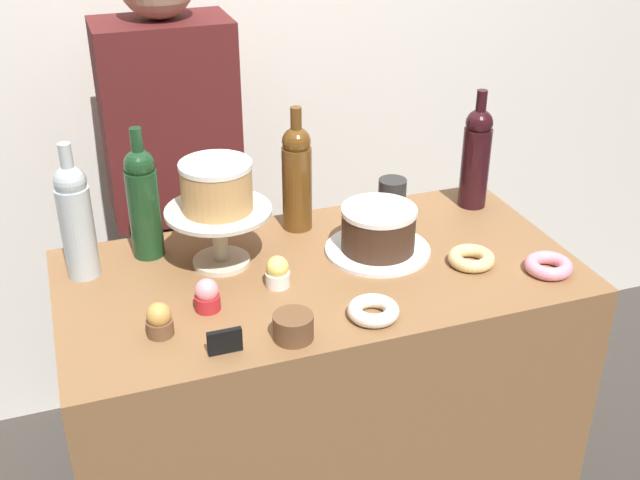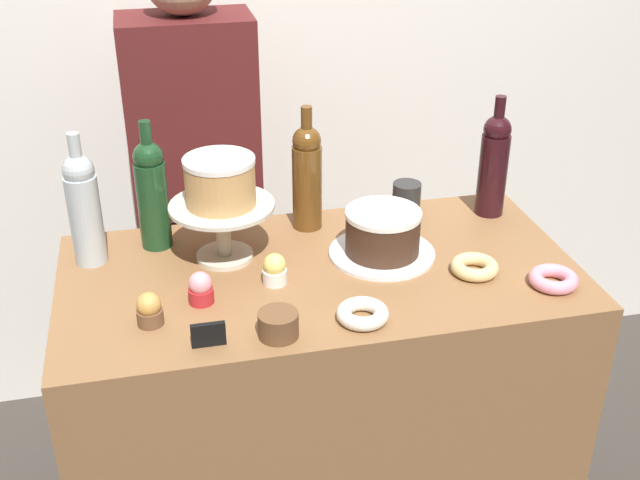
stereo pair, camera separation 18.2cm
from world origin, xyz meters
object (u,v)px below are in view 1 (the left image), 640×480
Objects in this scene: wine_bottle_clear at (76,219)px; donut_sugar at (373,311)px; donut_glazed at (471,258)px; donut_pink at (549,266)px; wine_bottle_amber at (297,176)px; cupcake_caramel at (159,320)px; barista_figure at (178,214)px; price_sign_chalkboard at (225,341)px; cupcake_lemon at (278,272)px; cookie_stack at (293,327)px; white_layer_cake at (217,186)px; coffee_cup_ceramic at (392,194)px; cake_stand_pedestal at (219,226)px; wine_bottle_dark_red at (476,156)px; wine_bottle_green at (144,201)px; chocolate_round_cake at (378,228)px; cupcake_strawberry at (207,296)px.

wine_bottle_clear reaches higher than donut_sugar.
donut_pink is at bearing -30.74° from donut_glazed.
cupcake_caramel is (-0.42, -0.37, -0.11)m from wine_bottle_amber.
barista_figure reaches higher than wine_bottle_clear.
wine_bottle_clear reaches higher than price_sign_chalkboard.
wine_bottle_clear is at bearing 120.43° from price_sign_chalkboard.
price_sign_chalkboard is (-0.64, -0.15, 0.01)m from donut_glazed.
cupcake_lemon reaches higher than cookie_stack.
price_sign_chalkboard is (-0.07, -0.35, -0.18)m from white_layer_cake.
wine_bottle_amber is 0.30m from coffee_cup_ceramic.
cake_stand_pedestal is 0.77× the size of wine_bottle_dark_red.
donut_pink is (0.71, -0.29, -0.19)m from white_layer_cake.
white_layer_cake is 0.79m from donut_pink.
coffee_cup_ceramic is (0.41, 0.28, 0.01)m from cupcake_lemon.
cookie_stack is at bearing -21.93° from cupcake_caramel.
wine_bottle_clear is 2.91× the size of donut_sugar.
cake_stand_pedestal reaches higher than donut_sugar.
cake_stand_pedestal is at bearing 157.66° from donut_pink.
wine_bottle_green is 2.91× the size of donut_pink.
cupcake_lemon is (-0.63, -0.23, -0.11)m from wine_bottle_dark_red.
donut_glazed is (0.19, -0.13, -0.05)m from chocolate_round_cake.
cupcake_lemon is at bearing -165.67° from chocolate_round_cake.
donut_pink is 1.33× the size of cookie_stack.
white_layer_cake is at bearing 169.18° from chocolate_round_cake.
wine_bottle_clear is 1.00× the size of wine_bottle_green.
donut_glazed is at bearing 13.30° from price_sign_chalkboard.
cupcake_lemon is at bearing 82.13° from cookie_stack.
wine_bottle_amber reaches higher than cupcake_lemon.
price_sign_chalkboard is (-0.14, -0.00, -0.00)m from cookie_stack.
barista_figure is (-0.53, 0.32, -0.12)m from coffee_cup_ceramic.
cake_stand_pedestal is 3.56× the size of price_sign_chalkboard.
white_layer_cake is 2.24× the size of cupcake_strawberry.
cookie_stack is (-0.31, -0.28, -0.04)m from chocolate_round_cake.
cupcake_caramel is 0.66× the size of donut_glazed.
wine_bottle_amber reaches higher than cupcake_strawberry.
white_layer_cake is 0.51× the size of wine_bottle_dark_red.
wine_bottle_clear is at bearing -174.06° from coffee_cup_ceramic.
barista_figure is at bearing 85.97° from cupcake_strawberry.
wine_bottle_dark_red is (0.72, 0.09, 0.05)m from cake_stand_pedestal.
donut_glazed is (0.56, -0.20, -0.08)m from cake_stand_pedestal.
chocolate_round_cake is at bearing 32.03° from price_sign_chalkboard.
wine_bottle_amber is (0.23, 0.12, 0.05)m from cake_stand_pedestal.
wine_bottle_dark_red is at bearing -26.24° from barista_figure.
wine_bottle_amber reaches higher than cupcake_caramel.
wine_bottle_dark_red is 0.92m from price_sign_chalkboard.
donut_glazed is 0.51m from cookie_stack.
cake_stand_pedestal is 0.36m from cookie_stack.
barista_figure is at bearing 96.83° from cookie_stack.
donut_glazed is at bearing -80.99° from coffee_cup_ceramic.
wine_bottle_green is 0.48m from price_sign_chalkboard.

